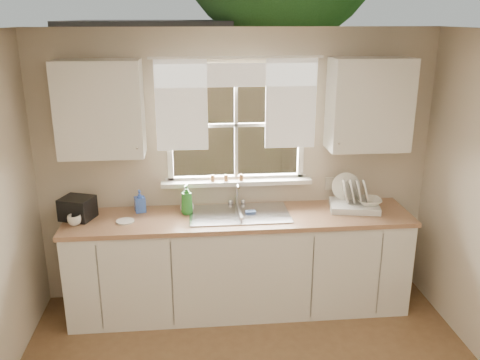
{
  "coord_description": "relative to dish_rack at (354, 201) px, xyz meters",
  "views": [
    {
      "loc": [
        -0.4,
        -2.45,
        2.59
      ],
      "look_at": [
        0.0,
        1.65,
        1.25
      ],
      "focal_mm": 38.0,
      "sensor_mm": 36.0,
      "label": 1
    }
  ],
  "objects": [
    {
      "name": "countertop",
      "position": [
        -1.05,
        -0.07,
        -0.09
      ],
      "size": [
        3.04,
        0.65,
        0.04
      ],
      "primitive_type": "cube",
      "color": "#A27351",
      "rests_on": "base_cabinets"
    },
    {
      "name": "upper_cabinet_left",
      "position": [
        -2.2,
        0.08,
        0.87
      ],
      "size": [
        0.7,
        0.33,
        0.8
      ],
      "primitive_type": "cube",
      "color": "silver",
      "rests_on": "room_walls"
    },
    {
      "name": "cup",
      "position": [
        -2.45,
        -0.15,
        -0.03
      ],
      "size": [
        0.13,
        0.13,
        0.09
      ],
      "primitive_type": "imported",
      "rotation": [
        0.0,
        0.0,
        -0.17
      ],
      "color": "silver",
      "rests_on": "countertop"
    },
    {
      "name": "soap_bottle_b",
      "position": [
        -1.93,
        0.11,
        0.03
      ],
      "size": [
        0.11,
        0.11,
        0.2
      ],
      "primitive_type": "imported",
      "rotation": [
        0.0,
        0.0,
        0.27
      ],
      "color": "blue",
      "rests_on": "countertop"
    },
    {
      "name": "wall_outlet",
      "position": [
        -0.17,
        0.24,
        0.1
      ],
      "size": [
        0.08,
        0.01,
        0.12
      ],
      "primitive_type": "cube",
      "color": "beige",
      "rests_on": "room_walls"
    },
    {
      "name": "base_cabinets",
      "position": [
        -1.05,
        -0.07,
        -0.55
      ],
      "size": [
        3.0,
        0.62,
        0.87
      ],
      "primitive_type": "cube",
      "color": "silver",
      "rests_on": "ground"
    },
    {
      "name": "bowl",
      "position": [
        0.12,
        -0.05,
        0.01
      ],
      "size": [
        0.24,
        0.24,
        0.05
      ],
      "primitive_type": "imported",
      "rotation": [
        0.0,
        0.0,
        -0.07
      ],
      "color": "white",
      "rests_on": "dish_rack"
    },
    {
      "name": "dish_rack",
      "position": [
        0.0,
        0.0,
        0.0
      ],
      "size": [
        0.48,
        0.4,
        0.3
      ],
      "color": "white",
      "rests_on": "countertop"
    },
    {
      "name": "black_appliance",
      "position": [
        -2.45,
        0.0,
        0.02
      ],
      "size": [
        0.32,
        0.3,
        0.19
      ],
      "primitive_type": "cube",
      "rotation": [
        0.0,
        0.0,
        -0.35
      ],
      "color": "black",
      "rests_on": "countertop"
    },
    {
      "name": "window",
      "position": [
        -1.05,
        0.25,
        0.5
      ],
      "size": [
        1.38,
        0.16,
        1.06
      ],
      "color": "white",
      "rests_on": "room_walls"
    },
    {
      "name": "upper_cabinet_right",
      "position": [
        0.1,
        0.08,
        0.87
      ],
      "size": [
        0.7,
        0.33,
        0.8
      ],
      "primitive_type": "cube",
      "color": "silver",
      "rests_on": "room_walls"
    },
    {
      "name": "curtains",
      "position": [
        -1.05,
        0.2,
        0.95
      ],
      "size": [
        1.5,
        0.03,
        0.81
      ],
      "color": "white",
      "rests_on": "room_walls"
    },
    {
      "name": "sill_jars",
      "position": [
        -1.14,
        0.19,
        0.2
      ],
      "size": [
        0.3,
        0.04,
        0.06
      ],
      "color": "brown",
      "rests_on": "window"
    },
    {
      "name": "room_walls",
      "position": [
        -1.05,
        -1.81,
        0.25
      ],
      "size": [
        3.62,
        4.02,
        2.5
      ],
      "color": "beige",
      "rests_on": "ground"
    },
    {
      "name": "ceiling",
      "position": [
        -1.05,
        -1.75,
        1.52
      ],
      "size": [
        3.6,
        4.0,
        0.02
      ],
      "primitive_type": "cube",
      "color": "silver",
      "rests_on": "room_walls"
    },
    {
      "name": "soap_bottle_c",
      "position": [
        -1.51,
        0.05,
        0.01
      ],
      "size": [
        0.16,
        0.16,
        0.16
      ],
      "primitive_type": "imported",
      "rotation": [
        0.0,
        0.0,
        -0.38
      ],
      "color": "beige",
      "rests_on": "countertop"
    },
    {
      "name": "soap_bottle_a",
      "position": [
        -1.51,
        0.02,
        0.06
      ],
      "size": [
        0.13,
        0.13,
        0.27
      ],
      "primitive_type": "imported",
      "rotation": [
        0.0,
        0.0,
        -0.25
      ],
      "color": "#2A812B",
      "rests_on": "countertop"
    },
    {
      "name": "saucer",
      "position": [
        -2.04,
        -0.12,
        -0.07
      ],
      "size": [
        0.15,
        0.15,
        0.01
      ],
      "primitive_type": "cylinder",
      "color": "silver",
      "rests_on": "countertop"
    },
    {
      "name": "sink",
      "position": [
        -1.05,
        -0.04,
        -0.15
      ],
      "size": [
        0.88,
        0.52,
        0.4
      ],
      "color": "#B7B7BC",
      "rests_on": "countertop"
    }
  ]
}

